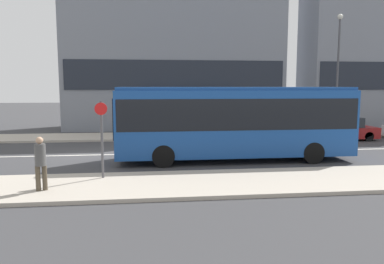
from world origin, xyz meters
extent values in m
plane|color=#3A3A3D|center=(0.00, 0.00, 0.00)|extent=(120.00, 120.00, 0.00)
cube|color=#B2A899|center=(0.00, -6.25, 0.07)|extent=(44.00, 3.50, 0.13)
cube|color=#B2A899|center=(0.00, 6.25, 0.07)|extent=(44.00, 3.50, 0.13)
cube|color=silver|center=(0.00, 0.00, 0.00)|extent=(41.80, 0.16, 0.01)
cube|color=gray|center=(5.09, 12.02, 7.70)|extent=(17.14, 5.04, 15.40)
cube|color=#1E232D|center=(5.09, 9.47, 4.23)|extent=(16.46, 0.08, 2.20)
cube|color=gray|center=(22.65, 11.55, 7.67)|extent=(13.07, 4.11, 15.34)
cube|color=#194793|center=(6.82, -2.14, 1.77)|extent=(10.68, 2.46, 2.92)
cube|color=black|center=(6.82, -2.14, 2.21)|extent=(10.46, 2.49, 1.34)
cube|color=#194793|center=(6.82, -2.14, 3.30)|extent=(10.52, 2.26, 0.14)
cube|color=black|center=(1.47, -2.14, 2.03)|extent=(0.05, 2.16, 1.75)
cube|color=yellow|center=(1.47, -2.14, 3.02)|extent=(0.04, 1.72, 0.32)
cylinder|color=black|center=(3.51, -3.25, 0.48)|extent=(0.96, 0.28, 0.96)
cylinder|color=black|center=(3.51, -1.02, 0.48)|extent=(0.96, 0.28, 0.96)
cylinder|color=black|center=(10.13, -3.25, 0.48)|extent=(0.96, 0.28, 0.96)
cylinder|color=black|center=(10.13, -1.02, 0.48)|extent=(0.96, 0.28, 0.96)
cube|color=maroon|center=(15.24, 3.57, 0.49)|extent=(4.05, 1.89, 0.68)
cube|color=#21262B|center=(15.12, 3.57, 1.13)|extent=(2.23, 1.66, 0.61)
cylinder|color=black|center=(16.49, 2.72, 0.30)|extent=(0.60, 0.18, 0.60)
cylinder|color=black|center=(16.49, 4.43, 0.30)|extent=(0.60, 0.18, 0.60)
cylinder|color=black|center=(13.98, 2.72, 0.30)|extent=(0.60, 0.18, 0.60)
cylinder|color=black|center=(13.98, 4.43, 0.30)|extent=(0.60, 0.18, 0.60)
cylinder|color=#4C4233|center=(-0.59, -6.77, 0.53)|extent=(0.15, 0.15, 0.80)
cylinder|color=#4C4233|center=(-0.40, -6.72, 0.53)|extent=(0.15, 0.15, 0.80)
cylinder|color=#4C4C4C|center=(-0.49, -6.75, 1.27)|extent=(0.34, 0.34, 0.69)
sphere|color=tan|center=(-0.49, -6.75, 1.73)|extent=(0.23, 0.23, 0.23)
cylinder|color=#4C4C51|center=(1.25, -5.30, 1.51)|extent=(0.09, 0.09, 2.76)
cylinder|color=red|center=(1.25, -5.36, 2.62)|extent=(0.44, 0.03, 0.44)
cylinder|color=#4C4C51|center=(15.64, 5.33, 3.99)|extent=(0.14, 0.14, 7.72)
sphere|color=silver|center=(15.64, 5.33, 7.96)|extent=(0.36, 0.36, 0.36)
camera|label=1|loc=(2.88, -18.80, 3.44)|focal=35.00mm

